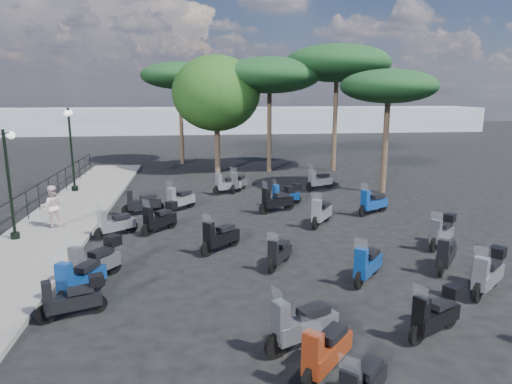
{
  "coord_description": "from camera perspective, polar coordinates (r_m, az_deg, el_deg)",
  "views": [
    {
      "loc": [
        -1.22,
        -13.24,
        4.99
      ],
      "look_at": [
        1.0,
        3.8,
        1.2
      ],
      "focal_mm": 32.0,
      "sensor_mm": 36.0,
      "label": 1
    }
  ],
  "objects": [
    {
      "name": "scooter_13",
      "position": [
        9.36,
        5.76,
        -16.29
      ],
      "size": [
        1.69,
        0.93,
        1.43
      ],
      "rotation": [
        0.0,
        0.0,
        1.99
      ],
      "color": "black",
      "rests_on": "ground"
    },
    {
      "name": "sidewalk",
      "position": [
        17.77,
        -24.46,
        -4.77
      ],
      "size": [
        3.0,
        30.0,
        0.15
      ],
      "primitive_type": "cube",
      "color": "slate",
      "rests_on": "ground"
    },
    {
      "name": "scooter_16",
      "position": [
        22.73,
        -3.63,
        0.92
      ],
      "size": [
        1.54,
        0.91,
        1.33
      ],
      "rotation": [
        0.0,
        0.0,
        2.04
      ],
      "color": "black",
      "rests_on": "ground"
    },
    {
      "name": "scooter_15",
      "position": [
        20.37,
        3.76,
        -0.4
      ],
      "size": [
        1.53,
        0.71,
        1.25
      ],
      "rotation": [
        0.0,
        0.0,
        1.87
      ],
      "color": "black",
      "rests_on": "ground"
    },
    {
      "name": "pedestrian_far",
      "position": [
        18.12,
        -24.14,
        -1.64
      ],
      "size": [
        0.9,
        0.8,
        1.54
      ],
      "primitive_type": "imported",
      "rotation": [
        0.0,
        0.0,
        3.48
      ],
      "color": "beige",
      "rests_on": "sidewalk"
    },
    {
      "name": "scooter_26",
      "position": [
        16.08,
        22.22,
        -4.72
      ],
      "size": [
        1.37,
        1.2,
        1.33
      ],
      "rotation": [
        0.0,
        0.0,
        2.27
      ],
      "color": "black",
      "rests_on": "ground"
    },
    {
      "name": "scooter_18",
      "position": [
        10.45,
        21.53,
        -14.04
      ],
      "size": [
        1.48,
        0.93,
        1.28
      ],
      "rotation": [
        0.0,
        0.0,
        2.06
      ],
      "color": "black",
      "rests_on": "ground"
    },
    {
      "name": "scooter_27",
      "position": [
        23.78,
        7.92,
        1.39
      ],
      "size": [
        1.62,
        0.91,
        1.38
      ],
      "rotation": [
        0.0,
        0.0,
        2.0
      ],
      "color": "black",
      "rests_on": "ground"
    },
    {
      "name": "lamp_post_1",
      "position": [
        16.97,
        -28.55,
        1.59
      ],
      "size": [
        0.42,
        1.06,
        3.66
      ],
      "rotation": [
        0.0,
        0.0,
        -0.2
      ],
      "color": "black",
      "rests_on": "sidewalk"
    },
    {
      "name": "scooter_22",
      "position": [
        19.19,
        2.71,
        -1.01
      ],
      "size": [
        1.64,
        0.95,
        1.4
      ],
      "rotation": [
        0.0,
        0.0,
        2.0
      ],
      "color": "black",
      "rests_on": "ground"
    },
    {
      "name": "scooter_2",
      "position": [
        12.05,
        -21.11,
        -10.29
      ],
      "size": [
        0.95,
        1.71,
        1.46
      ],
      "rotation": [
        0.0,
        0.0,
        2.71
      ],
      "color": "black",
      "rests_on": "ground"
    },
    {
      "name": "scooter_21",
      "position": [
        19.46,
        14.4,
        -1.35
      ],
      "size": [
        1.56,
        1.01,
        1.39
      ],
      "rotation": [
        0.0,
        0.0,
        2.1
      ],
      "color": "black",
      "rests_on": "ground"
    },
    {
      "name": "pine_3",
      "position": [
        23.47,
        16.26,
        12.52
      ],
      "size": [
        4.69,
        4.69,
        6.07
      ],
      "color": "#38281E",
      "rests_on": "ground"
    },
    {
      "name": "scooter_20",
      "position": [
        17.45,
        8.14,
        -2.61
      ],
      "size": [
        1.13,
        1.53,
        1.42
      ],
      "rotation": [
        0.0,
        0.0,
        2.53
      ],
      "color": "black",
      "rests_on": "ground"
    },
    {
      "name": "scooter_7",
      "position": [
        8.64,
        8.71,
        -19.21
      ],
      "size": [
        1.25,
        1.34,
        1.38
      ],
      "rotation": [
        0.0,
        0.0,
        2.4
      ],
      "color": "black",
      "rests_on": "ground"
    },
    {
      "name": "distant_hills",
      "position": [
        58.35,
        -6.28,
        8.94
      ],
      "size": [
        70.0,
        8.0,
        3.0
      ],
      "primitive_type": "cube",
      "color": "gray",
      "rests_on": "ground"
    },
    {
      "name": "broadleaf_tree",
      "position": [
        28.4,
        -4.98,
        12.16
      ],
      "size": [
        5.38,
        5.38,
        7.17
      ],
      "color": "#38281E",
      "rests_on": "ground"
    },
    {
      "name": "lamp_post_2",
      "position": [
        24.15,
        -22.12,
        5.57
      ],
      "size": [
        0.4,
        1.2,
        4.09
      ],
      "rotation": [
        0.0,
        0.0,
        0.13
      ],
      "color": "black",
      "rests_on": "sidewalk"
    },
    {
      "name": "scooter_14",
      "position": [
        13.3,
        2.89,
        -7.68
      ],
      "size": [
        0.91,
        1.32,
        1.2
      ],
      "rotation": [
        0.0,
        0.0,
        2.57
      ],
      "color": "black",
      "rests_on": "ground"
    },
    {
      "name": "pine_1",
      "position": [
        29.63,
        10.11,
        15.55
      ],
      "size": [
        6.61,
        6.61,
        7.86
      ],
      "color": "#38281E",
      "rests_on": "ground"
    },
    {
      "name": "scooter_3",
      "position": [
        13.0,
        -19.42,
        -8.26
      ],
      "size": [
        1.23,
        1.58,
        1.46
      ],
      "rotation": [
        0.0,
        0.0,
        2.52
      ],
      "color": "black",
      "rests_on": "ground"
    },
    {
      "name": "ground",
      "position": [
        14.2,
        -2.04,
        -8.14
      ],
      "size": [
        120.0,
        120.0,
        0.0
      ],
      "primitive_type": "plane",
      "color": "black",
      "rests_on": "ground"
    },
    {
      "name": "pine_2",
      "position": [
        32.43,
        -9.52,
        14.14
      ],
      "size": [
        5.3,
        5.3,
        7.0
      ],
      "color": "#38281E",
      "rests_on": "ground"
    },
    {
      "name": "railing",
      "position": [
        17.81,
        -28.88,
        -2.42
      ],
      "size": [
        0.04,
        26.04,
        1.1
      ],
      "color": "black",
      "rests_on": "sidewalk"
    },
    {
      "name": "scooter_5",
      "position": [
        19.38,
        -14.11,
        -1.39
      ],
      "size": [
        1.68,
        0.83,
        1.4
      ],
      "rotation": [
        0.0,
        0.0,
        1.93
      ],
      "color": "black",
      "rests_on": "ground"
    },
    {
      "name": "scooter_19",
      "position": [
        12.66,
        13.73,
        -8.84
      ],
      "size": [
        1.19,
        1.36,
        1.36
      ],
      "rotation": [
        0.0,
        0.0,
        2.43
      ],
      "color": "black",
      "rests_on": "ground"
    },
    {
      "name": "scooter_8",
      "position": [
        14.56,
        -4.54,
        -5.66
      ],
      "size": [
        1.32,
        1.26,
        1.37
      ],
      "rotation": [
        0.0,
        0.0,
        2.33
      ],
      "color": "black",
      "rests_on": "ground"
    },
    {
      "name": "scooter_9",
      "position": [
        16.85,
        -11.93,
        -3.27
      ],
      "size": [
        1.25,
        1.36,
        1.35
      ],
      "rotation": [
        0.0,
        0.0,
        2.41
      ],
      "color": "black",
      "rests_on": "ground"
    },
    {
      "name": "pine_0",
      "position": [
        28.82,
        1.72,
        14.35
      ],
      "size": [
        6.31,
        6.31,
        7.07
      ],
      "color": "#38281E",
      "rests_on": "ground"
    },
    {
      "name": "scooter_25",
      "position": [
        14.12,
        22.64,
        -7.26
      ],
      "size": [
        1.15,
        1.35,
        1.33
      ],
      "rotation": [
        0.0,
        0.0,
        2.45
      ],
      "color": "black",
      "rests_on": "ground"
    },
    {
      "name": "scooter_11",
      "position": [
        23.17,
        -2.24,
        1.17
      ],
      "size": [
        0.96,
        1.51,
        1.33
      ],
      "rotation": [
        0.0,
        0.0,
        2.62
      ],
      "color": "black",
      "rests_on": "ground"
    },
    {
      "name": "scooter_24",
      "position": [
        12.96,
        27.01,
        -9.08
      ],
      "size": [
        1.49,
        1.25,
        1.41
      ],
      "rotation": [
        0.0,
        0.0,
        2.25
      ],
      "color": "black",
      "rests_on": "ground"
    },
    {
      "name": "scooter_10",
      "position": [
        19.68,
        -9.48,
        -0.98
      ],
      "size": [
        1.25,
        1.35,
        1.38
      ],
      "rotation": [
        0.0,
        0.0,
        2.4
      ],
      "color": "black",
      "rests_on": "ground"
    },
    {
      "name": "scooter_1",
      "position": [
        11.24,
        -22.0,
        -12.28
      ],
      "size": [
        1.47,
        0.75,
        1.22
      ],
      "rotation": [
        0.0,
        0.0,
        1.93
      ],
      "color": "black",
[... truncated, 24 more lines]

